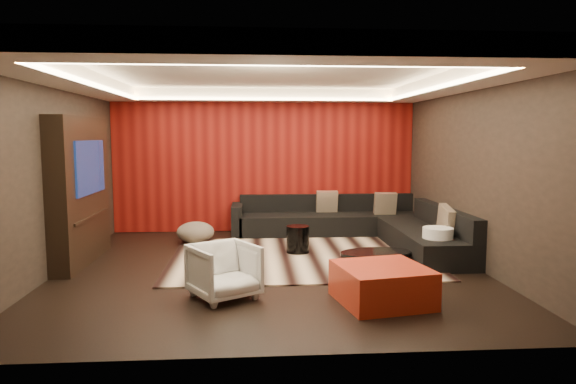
{
  "coord_description": "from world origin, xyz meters",
  "views": [
    {
      "loc": [
        -0.26,
        -7.3,
        1.92
      ],
      "look_at": [
        0.3,
        0.6,
        1.05
      ],
      "focal_mm": 32.0,
      "sensor_mm": 36.0,
      "label": 1
    }
  ],
  "objects": [
    {
      "name": "soffit_back",
      "position": [
        0.0,
        2.7,
        2.69
      ],
      "size": [
        6.0,
        0.6,
        0.22
      ],
      "primitive_type": "cube",
      "color": "silver",
      "rests_on": "ground"
    },
    {
      "name": "soffit_left",
      "position": [
        -2.7,
        0.0,
        2.69
      ],
      "size": [
        0.6,
        4.8,
        0.22
      ],
      "primitive_type": "cube",
      "color": "silver",
      "rests_on": "ground"
    },
    {
      "name": "wall_back",
      "position": [
        0.0,
        3.01,
        1.4
      ],
      "size": [
        6.0,
        0.02,
        2.8
      ],
      "primitive_type": "cube",
      "color": "black",
      "rests_on": "ground"
    },
    {
      "name": "cove_front",
      "position": [
        0.0,
        -2.36,
        2.6
      ],
      "size": [
        4.8,
        0.08,
        0.04
      ],
      "primitive_type": "cube",
      "color": "#FFD899",
      "rests_on": "ground"
    },
    {
      "name": "floor",
      "position": [
        0.0,
        0.0,
        -0.01
      ],
      "size": [
        6.0,
        6.0,
        0.02
      ],
      "primitive_type": "cube",
      "color": "black",
      "rests_on": "ground"
    },
    {
      "name": "white_side_table",
      "position": [
        2.5,
        0.04,
        0.28
      ],
      "size": [
        0.57,
        0.57,
        0.56
      ],
      "primitive_type": "cylinder",
      "rotation": [
        0.0,
        0.0,
        -0.32
      ],
      "color": "white",
      "rests_on": "floor"
    },
    {
      "name": "armchair",
      "position": [
        -0.6,
        -1.33,
        0.33
      ],
      "size": [
        0.97,
        0.98,
        0.65
      ],
      "primitive_type": "imported",
      "rotation": [
        0.0,
        0.0,
        0.54
      ],
      "color": "silver",
      "rests_on": "floor"
    },
    {
      "name": "tv_surround",
      "position": [
        -2.85,
        0.6,
        1.1
      ],
      "size": [
        0.3,
        2.0,
        2.2
      ],
      "primitive_type": "cube",
      "color": "black",
      "rests_on": "ground"
    },
    {
      "name": "wall_left",
      "position": [
        -3.01,
        0.0,
        1.4
      ],
      "size": [
        0.02,
        6.0,
        2.8
      ],
      "primitive_type": "cube",
      "color": "black",
      "rests_on": "ground"
    },
    {
      "name": "cove_back",
      "position": [
        0.0,
        2.36,
        2.6
      ],
      "size": [
        4.8,
        0.08,
        0.04
      ],
      "primitive_type": "cube",
      "color": "#FFD899",
      "rests_on": "ground"
    },
    {
      "name": "soffit_right",
      "position": [
        2.7,
        0.0,
        2.69
      ],
      "size": [
        0.6,
        4.8,
        0.22
      ],
      "primitive_type": "cube",
      "color": "silver",
      "rests_on": "ground"
    },
    {
      "name": "ceiling",
      "position": [
        0.0,
        0.0,
        2.81
      ],
      "size": [
        6.0,
        6.0,
        0.02
      ],
      "primitive_type": "cube",
      "color": "silver",
      "rests_on": "ground"
    },
    {
      "name": "orange_ottoman",
      "position": [
        1.23,
        -1.63,
        0.21
      ],
      "size": [
        1.13,
        1.13,
        0.43
      ],
      "primitive_type": "cube",
      "rotation": [
        0.0,
        0.0,
        0.19
      ],
      "color": "#A12714",
      "rests_on": "floor"
    },
    {
      "name": "throw_pillows",
      "position": [
        2.09,
        1.81,
        0.62
      ],
      "size": [
        1.78,
        2.74,
        0.5
      ],
      "color": "beige",
      "rests_on": "sectional_sofa"
    },
    {
      "name": "soffit_front",
      "position": [
        0.0,
        -2.7,
        2.69
      ],
      "size": [
        6.0,
        0.6,
        0.22
      ],
      "primitive_type": "cube",
      "color": "silver",
      "rests_on": "ground"
    },
    {
      "name": "drum_stool",
      "position": [
        0.48,
        0.9,
        0.24
      ],
      "size": [
        0.46,
        0.46,
        0.44
      ],
      "primitive_type": "cylinder",
      "rotation": [
        0.0,
        0.0,
        -0.27
      ],
      "color": "black",
      "rests_on": "rug"
    },
    {
      "name": "cove_left",
      "position": [
        -2.36,
        0.0,
        2.6
      ],
      "size": [
        0.08,
        4.8,
        0.04
      ],
      "primitive_type": "cube",
      "color": "#FFD899",
      "rests_on": "ground"
    },
    {
      "name": "red_feature_wall",
      "position": [
        0.0,
        2.97,
        1.4
      ],
      "size": [
        5.98,
        0.05,
        2.78
      ],
      "primitive_type": "cube",
      "color": "#6B0C0A",
      "rests_on": "ground"
    },
    {
      "name": "tv_screen",
      "position": [
        -2.69,
        0.6,
        1.45
      ],
      "size": [
        0.04,
        1.3,
        0.8
      ],
      "primitive_type": "cube",
      "color": "black",
      "rests_on": "ground"
    },
    {
      "name": "tv_shelf",
      "position": [
        -2.69,
        0.6,
        0.7
      ],
      "size": [
        0.04,
        1.6,
        0.04
      ],
      "primitive_type": "cube",
      "color": "black",
      "rests_on": "ground"
    },
    {
      "name": "rug",
      "position": [
        0.48,
        0.59,
        0.01
      ],
      "size": [
        4.0,
        3.0,
        0.02
      ],
      "primitive_type": "cube",
      "rotation": [
        0.0,
        0.0,
        -0.0
      ],
      "color": "beige",
      "rests_on": "floor"
    },
    {
      "name": "coffee_table",
      "position": [
        1.58,
        0.07,
        0.11
      ],
      "size": [
        1.2,
        1.2,
        0.18
      ],
      "primitive_type": "cylinder",
      "rotation": [
        0.0,
        0.0,
        0.11
      ],
      "color": "black",
      "rests_on": "rug"
    },
    {
      "name": "cove_right",
      "position": [
        2.36,
        0.0,
        2.6
      ],
      "size": [
        0.08,
        4.8,
        0.04
      ],
      "primitive_type": "cube",
      "color": "#FFD899",
      "rests_on": "ground"
    },
    {
      "name": "striped_pouf",
      "position": [
        -1.27,
        1.84,
        0.2
      ],
      "size": [
        0.81,
        0.81,
        0.37
      ],
      "primitive_type": "ellipsoid",
      "rotation": [
        0.0,
        0.0,
        0.24
      ],
      "color": "#C5B098",
      "rests_on": "rug"
    },
    {
      "name": "sectional_sofa",
      "position": [
        1.73,
        1.86,
        0.26
      ],
      "size": [
        3.65,
        3.5,
        0.75
      ],
      "color": "black",
      "rests_on": "floor"
    },
    {
      "name": "wall_right",
      "position": [
        3.01,
        0.0,
        1.4
      ],
      "size": [
        0.02,
        6.0,
        2.8
      ],
      "primitive_type": "cube",
      "color": "black",
      "rests_on": "ground"
    }
  ]
}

